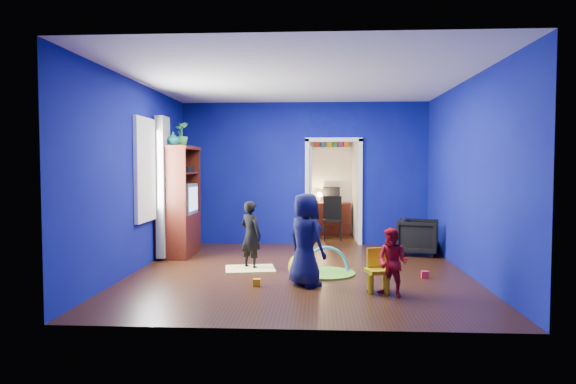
# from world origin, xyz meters

# --- Properties ---
(floor) EXTENTS (5.00, 5.50, 0.01)m
(floor) POSITION_xyz_m (0.00, 0.00, 0.00)
(floor) COLOR black
(floor) RESTS_ON ground
(ceiling) EXTENTS (5.00, 5.50, 0.01)m
(ceiling) POSITION_xyz_m (0.00, 0.00, 2.90)
(ceiling) COLOR white
(ceiling) RESTS_ON wall_back
(wall_back) EXTENTS (5.00, 0.02, 2.90)m
(wall_back) POSITION_xyz_m (0.00, 2.75, 1.45)
(wall_back) COLOR #0A0B73
(wall_back) RESTS_ON floor
(wall_front) EXTENTS (5.00, 0.02, 2.90)m
(wall_front) POSITION_xyz_m (0.00, -2.75, 1.45)
(wall_front) COLOR #0A0B73
(wall_front) RESTS_ON floor
(wall_left) EXTENTS (0.02, 5.50, 2.90)m
(wall_left) POSITION_xyz_m (-2.50, 0.00, 1.45)
(wall_left) COLOR #0A0B73
(wall_left) RESTS_ON floor
(wall_right) EXTENTS (0.02, 5.50, 2.90)m
(wall_right) POSITION_xyz_m (2.50, 0.00, 1.45)
(wall_right) COLOR #0A0B73
(wall_right) RESTS_ON floor
(alcove) EXTENTS (1.00, 1.75, 2.50)m
(alcove) POSITION_xyz_m (0.60, 3.62, 1.25)
(alcove) COLOR silver
(alcove) RESTS_ON floor
(armchair) EXTENTS (0.87, 0.85, 0.65)m
(armchair) POSITION_xyz_m (2.10, 1.62, 0.32)
(armchair) COLOR black
(armchair) RESTS_ON floor
(child_black) EXTENTS (0.46, 0.43, 1.07)m
(child_black) POSITION_xyz_m (-0.77, 0.19, 0.53)
(child_black) COLOR black
(child_black) RESTS_ON floor
(child_navy) EXTENTS (0.71, 0.72, 1.25)m
(child_navy) POSITION_xyz_m (0.12, -0.90, 0.63)
(child_navy) COLOR #0F133A
(child_navy) RESTS_ON floor
(toddler_red) EXTENTS (0.52, 0.50, 0.85)m
(toddler_red) POSITION_xyz_m (1.20, -1.38, 0.42)
(toddler_red) COLOR #B21713
(toddler_red) RESTS_ON floor
(vase) EXTENTS (0.30, 0.30, 0.23)m
(vase) POSITION_xyz_m (-2.22, 1.02, 2.08)
(vase) COLOR #0B4B5D
(vase) RESTS_ON tv_armoire
(potted_plant) EXTENTS (0.30, 0.30, 0.45)m
(potted_plant) POSITION_xyz_m (-2.22, 1.54, 2.18)
(potted_plant) COLOR green
(potted_plant) RESTS_ON tv_armoire
(tv_armoire) EXTENTS (0.58, 1.14, 1.96)m
(tv_armoire) POSITION_xyz_m (-2.22, 1.32, 0.98)
(tv_armoire) COLOR #3B1309
(tv_armoire) RESTS_ON floor
(crt_tv) EXTENTS (0.46, 0.70, 0.54)m
(crt_tv) POSITION_xyz_m (-2.18, 1.32, 1.02)
(crt_tv) COLOR silver
(crt_tv) RESTS_ON tv_armoire
(yellow_blanket) EXTENTS (0.85, 0.72, 0.03)m
(yellow_blanket) POSITION_xyz_m (-0.77, 0.09, 0.01)
(yellow_blanket) COLOR #F2E07A
(yellow_blanket) RESTS_ON floor
(hopper_ball) EXTENTS (0.41, 0.41, 0.41)m
(hopper_ball) POSITION_xyz_m (0.07, -0.65, 0.20)
(hopper_ball) COLOR yellow
(hopper_ball) RESTS_ON floor
(kid_chair) EXTENTS (0.35, 0.35, 0.50)m
(kid_chair) POSITION_xyz_m (1.05, -1.18, 0.25)
(kid_chair) COLOR yellow
(kid_chair) RESTS_ON floor
(play_mat) EXTENTS (0.90, 0.90, 0.02)m
(play_mat) POSITION_xyz_m (0.39, -0.14, 0.01)
(play_mat) COLOR green
(play_mat) RESTS_ON floor
(toy_arch) EXTENTS (0.76, 0.36, 0.80)m
(toy_arch) POSITION_xyz_m (0.39, -0.14, 0.02)
(toy_arch) COLOR #3F8CD8
(toy_arch) RESTS_ON floor
(window_left) EXTENTS (0.03, 0.95, 1.55)m
(window_left) POSITION_xyz_m (-2.48, 0.35, 1.55)
(window_left) COLOR white
(window_left) RESTS_ON wall_left
(curtain) EXTENTS (0.14, 0.42, 2.40)m
(curtain) POSITION_xyz_m (-2.37, 0.90, 1.25)
(curtain) COLOR slate
(curtain) RESTS_ON floor
(doorway) EXTENTS (1.16, 0.10, 2.10)m
(doorway) POSITION_xyz_m (0.60, 2.75, 1.05)
(doorway) COLOR white
(doorway) RESTS_ON floor
(study_desk) EXTENTS (0.88, 0.44, 0.75)m
(study_desk) POSITION_xyz_m (0.60, 4.26, 0.38)
(study_desk) COLOR #3D140A
(study_desk) RESTS_ON floor
(desk_monitor) EXTENTS (0.40, 0.05, 0.32)m
(desk_monitor) POSITION_xyz_m (0.60, 4.38, 0.95)
(desk_monitor) COLOR black
(desk_monitor) RESTS_ON study_desk
(desk_lamp) EXTENTS (0.14, 0.14, 0.14)m
(desk_lamp) POSITION_xyz_m (0.32, 4.32, 0.93)
(desk_lamp) COLOR #FFD88C
(desk_lamp) RESTS_ON study_desk
(folding_chair) EXTENTS (0.40, 0.40, 0.92)m
(folding_chair) POSITION_xyz_m (0.60, 3.30, 0.46)
(folding_chair) COLOR black
(folding_chair) RESTS_ON floor
(book_shelf) EXTENTS (0.88, 0.24, 0.04)m
(book_shelf) POSITION_xyz_m (0.60, 4.37, 2.02)
(book_shelf) COLOR white
(book_shelf) RESTS_ON study_desk
(toy_0) EXTENTS (0.10, 0.08, 0.10)m
(toy_0) POSITION_xyz_m (1.82, -0.33, 0.05)
(toy_0) COLOR red
(toy_0) RESTS_ON floor
(toy_1) EXTENTS (0.11, 0.11, 0.11)m
(toy_1) POSITION_xyz_m (1.51, 0.59, 0.06)
(toy_1) COLOR blue
(toy_1) RESTS_ON floor
(toy_2) EXTENTS (0.10, 0.08, 0.10)m
(toy_2) POSITION_xyz_m (-0.54, -0.96, 0.05)
(toy_2) COLOR yellow
(toy_2) RESTS_ON floor
(toy_3) EXTENTS (0.11, 0.11, 0.11)m
(toy_3) POSITION_xyz_m (1.21, 0.15, 0.06)
(toy_3) COLOR green
(toy_3) RESTS_ON floor
(toy_4) EXTENTS (0.10, 0.08, 0.10)m
(toy_4) POSITION_xyz_m (1.19, -0.06, 0.05)
(toy_4) COLOR #BE47B7
(toy_4) RESTS_ON floor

